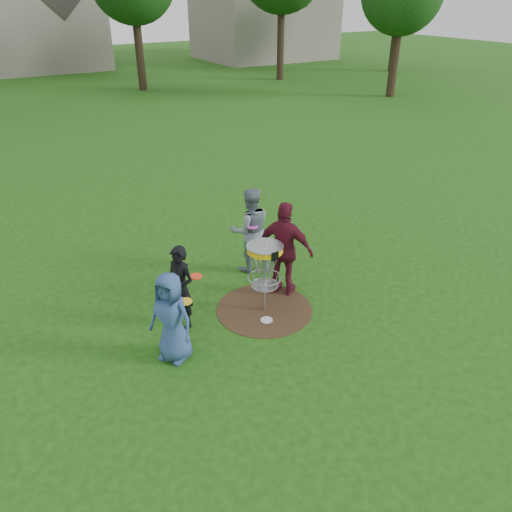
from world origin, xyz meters
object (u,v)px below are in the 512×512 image
player_grey (250,230)px  player_maroon (285,250)px  disc_golf_basket (265,262)px  player_black (180,288)px  player_blue (171,318)px

player_grey → player_maroon: (0.09, -1.14, 0.04)m
disc_golf_basket → player_black: bearing=166.7°
player_black → player_grey: (2.05, 1.11, 0.14)m
player_blue → player_black: player_blue is taller
player_blue → player_grey: size_ratio=0.85×
disc_golf_basket → player_maroon: bearing=26.2°
player_blue → player_black: size_ratio=1.01×
player_blue → player_maroon: 2.72m
player_grey → disc_golf_basket: size_ratio=1.32×
player_black → disc_golf_basket: 1.55m
player_grey → disc_golf_basket: bearing=84.1°
player_blue → player_grey: bearing=93.9°
player_black → player_maroon: bearing=64.4°
player_blue → disc_golf_basket: (1.97, 0.39, 0.24)m
player_grey → player_blue: bearing=51.4°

